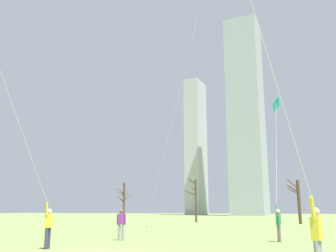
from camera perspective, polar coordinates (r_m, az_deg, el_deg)
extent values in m
cylinder|color=#33384C|center=(17.37, -17.23, -15.56)|extent=(0.14, 0.14, 0.85)
cylinder|color=#33384C|center=(17.17, -17.57, -15.59)|extent=(0.14, 0.14, 0.85)
cube|color=yellow|center=(17.24, -17.24, -13.27)|extent=(0.28, 0.38, 0.54)
sphere|color=beige|center=(17.23, -17.16, -11.98)|extent=(0.22, 0.22, 0.22)
cylinder|color=yellow|center=(17.43, -16.94, -13.39)|extent=(0.09, 0.09, 0.55)
cylinder|color=yellow|center=(17.05, -17.46, -11.68)|extent=(0.14, 0.22, 0.56)
cylinder|color=#726656|center=(20.83, 16.17, -15.02)|extent=(0.14, 0.14, 0.85)
cylinder|color=#726656|center=(21.04, 16.07, -14.99)|extent=(0.14, 0.14, 0.85)
cube|color=#338C4C|center=(20.91, 16.00, -13.10)|extent=(0.30, 0.39, 0.54)
sphere|color=beige|center=(20.90, 15.94, -12.04)|extent=(0.22, 0.22, 0.22)
cylinder|color=#338C4C|center=(20.70, 16.11, -13.20)|extent=(0.09, 0.09, 0.55)
cylinder|color=#338C4C|center=(21.11, 15.82, -11.82)|extent=(0.15, 0.22, 0.56)
cube|color=teal|center=(28.05, 15.69, 3.12)|extent=(0.39, 1.12, 1.10)
cylinder|color=black|center=(28.05, 15.69, 3.12)|extent=(0.33, 0.05, 0.69)
cylinder|color=silver|center=(24.40, 15.73, -3.00)|extent=(0.59, 5.96, 6.99)
cube|color=yellow|center=(10.17, 21.09, -13.98)|extent=(0.26, 0.37, 0.54)
sphere|color=tan|center=(10.16, 20.92, -11.79)|extent=(0.22, 0.22, 0.22)
cylinder|color=yellow|center=(10.37, 21.40, -14.09)|extent=(0.09, 0.09, 0.55)
cylinder|color=yellow|center=(9.96, 20.58, -11.34)|extent=(0.12, 0.22, 0.56)
cylinder|color=gray|center=(21.39, -7.25, -15.31)|extent=(0.14, 0.14, 0.85)
cylinder|color=gray|center=(21.31, -6.68, -15.34)|extent=(0.14, 0.14, 0.85)
cube|color=purple|center=(21.32, -6.91, -13.46)|extent=(0.37, 0.25, 0.54)
sphere|color=brown|center=(21.32, -6.88, -12.41)|extent=(0.22, 0.22, 0.22)
cylinder|color=purple|center=(21.40, -7.45, -13.53)|extent=(0.09, 0.09, 0.55)
cylinder|color=purple|center=(21.24, -6.37, -13.57)|extent=(0.09, 0.09, 0.55)
cylinder|color=silver|center=(39.36, 11.95, 3.98)|extent=(2.73, 6.52, 24.86)
cylinder|color=#3F3833|center=(40.78, 15.71, -14.08)|extent=(0.10, 0.10, 0.08)
cylinder|color=silver|center=(42.10, 1.81, 5.53)|extent=(4.66, 6.10, 28.94)
cylinder|color=#3F3833|center=(38.30, -3.18, -14.65)|extent=(0.10, 0.10, 0.08)
cylinder|color=#4C3828|center=(56.58, -6.53, -11.11)|extent=(0.32, 0.32, 5.52)
cylinder|color=#4C3828|center=(56.97, -7.16, -9.81)|extent=(1.55, 0.18, 1.31)
cylinder|color=#4C3828|center=(57.16, -6.00, -10.45)|extent=(0.44, 1.56, 0.93)
cylinder|color=#4C3828|center=(57.28, -7.05, -10.65)|extent=(1.69, 0.79, 1.08)
cylinder|color=#4C3828|center=(57.51, -6.87, -9.63)|extent=(1.69, 1.30, 1.18)
cylinder|color=#4C3828|center=(57.03, -6.25, -10.16)|extent=(0.12, 1.04, 0.83)
cylinder|color=#4C3828|center=(53.77, 4.16, -10.93)|extent=(0.28, 0.28, 5.82)
cylinder|color=#4C3828|center=(54.63, 3.72, -9.23)|extent=(1.36, 1.32, 0.84)
cylinder|color=#4C3828|center=(53.77, 3.63, -8.16)|extent=(0.85, 0.67, 0.55)
cylinder|color=#4C3828|center=(54.31, 3.55, -8.15)|extent=(1.38, 0.54, 0.88)
cylinder|color=#4C3828|center=(54.52, 3.33, -9.87)|extent=(1.99, 0.92, 0.83)
cylinder|color=#4C3828|center=(49.75, 18.82, -10.56)|extent=(0.39, 0.39, 5.18)
cylinder|color=#4C3828|center=(49.63, 17.99, -9.15)|extent=(1.31, 0.60, 0.80)
cylinder|color=#4C3828|center=(49.15, 17.98, -8.19)|extent=(1.13, 1.61, 1.06)
cylinder|color=#4C3828|center=(49.73, 17.96, -8.78)|extent=(1.36, 0.48, 0.97)
cube|color=#9EA3AD|center=(130.96, 11.45, 1.68)|extent=(10.69, 10.59, 65.77)
cube|color=#B2B2B7|center=(150.40, 4.15, -3.00)|extent=(5.64, 10.78, 52.14)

